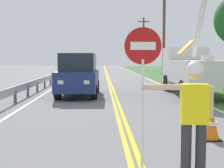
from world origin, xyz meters
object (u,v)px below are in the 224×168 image
Objects in this scene: utility_bucket_truck at (193,67)px; oncoming_suv_nearest at (79,75)px; stop_sign_paddle at (143,69)px; utility_pole_far at (143,43)px; traffic_cone_mid at (194,110)px; flagger_worker at (193,113)px; utility_pole_mid at (164,31)px; traffic_cone_lead at (212,125)px.

oncoming_suv_nearest is at bearing -175.10° from utility_bucket_truck.
utility_bucket_truck is (4.10, 11.51, -0.28)m from stop_sign_paddle.
utility_pole_far reaches higher than utility_bucket_truck.
utility_bucket_truck reaches higher than traffic_cone_mid.
flagger_worker is at bearing -77.15° from oncoming_suv_nearest.
oncoming_suv_nearest reaches higher than traffic_cone_mid.
flagger_worker is 0.27× the size of utility_bucket_truck.
utility_bucket_truck reaches higher than flagger_worker.
utility_bucket_truck is at bearing -93.03° from utility_pole_far.
traffic_cone_lead is (-3.72, -24.89, -4.29)m from utility_pole_mid.
utility_pole_far is (0.25, 17.57, -0.40)m from utility_pole_mid.
utility_pole_far is at bearing 86.97° from utility_bucket_truck.
flagger_worker is 12.05m from utility_bucket_truck.
oncoming_suv_nearest is 0.57× the size of utility_pole_far.
traffic_cone_mid is at bearing -59.54° from oncoming_suv_nearest.
stop_sign_paddle is 12.22m from utility_bucket_truck.
flagger_worker reaches higher than traffic_cone_mid.
traffic_cone_lead is 1.00× the size of traffic_cone_mid.
stop_sign_paddle is 3.28m from traffic_cone_lead.
flagger_worker is 2.61× the size of traffic_cone_lead.
utility_bucket_truck is at bearing 4.90° from oncoming_suv_nearest.
stop_sign_paddle reaches higher than traffic_cone_mid.
utility_bucket_truck is 9.54m from traffic_cone_lead.
traffic_cone_mid is at bearing -98.74° from utility_pole_mid.
stop_sign_paddle is at bearing -101.66° from utility_pole_mid.
utility_pole_mid is at bearing 78.34° from stop_sign_paddle.
utility_pole_mid reaches higher than stop_sign_paddle.
traffic_cone_lead is at bearing -95.97° from traffic_cone_mid.
traffic_cone_mid is at bearing -95.31° from utility_pole_far.
utility_bucket_truck is at bearing 70.39° from stop_sign_paddle.
utility_bucket_truck is (3.34, 11.58, 0.38)m from flagger_worker.
oncoming_suv_nearest is 9.47m from traffic_cone_lead.
stop_sign_paddle is 45.21m from utility_pole_far.
stop_sign_paddle is 0.29× the size of utility_pole_far.
traffic_cone_lead is 2.14m from traffic_cone_mid.
utility_pole_mid is at bearing 81.26° from traffic_cone_mid.
utility_pole_mid reaches higher than flagger_worker.
utility_bucket_truck is 7.44m from traffic_cone_mid.
stop_sign_paddle is at bearing -115.48° from traffic_cone_mid.
flagger_worker is 4.74m from traffic_cone_mid.
utility_pole_mid is 1.10× the size of utility_pole_far.
traffic_cone_mid is at bearing -105.70° from utility_bucket_truck.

